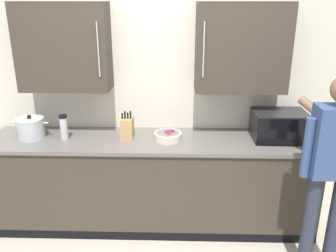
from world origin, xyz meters
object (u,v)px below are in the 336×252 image
(microwave_oven, at_px, (277,126))
(fruit_bowl, at_px, (168,136))
(thermos_flask, at_px, (64,127))
(stock_pot, at_px, (31,128))
(knife_block, at_px, (127,128))
(person_figure, at_px, (331,163))

(microwave_oven, xyz_separation_m, fruit_bowl, (-1.02, -0.05, -0.09))
(microwave_oven, distance_m, thermos_flask, 1.99)
(stock_pot, distance_m, thermos_flask, 0.33)
(microwave_oven, bearing_deg, fruit_bowl, -177.10)
(knife_block, distance_m, person_figure, 1.76)
(stock_pot, height_order, thermos_flask, thermos_flask)
(fruit_bowl, xyz_separation_m, thermos_flask, (-0.97, -0.01, 0.08))
(stock_pot, height_order, knife_block, knife_block)
(fruit_bowl, xyz_separation_m, person_figure, (1.24, -0.65, 0.05))
(thermos_flask, bearing_deg, person_figure, -16.15)
(knife_block, bearing_deg, person_figure, -22.21)
(thermos_flask, bearing_deg, fruit_bowl, 0.44)
(fruit_bowl, relative_size, knife_block, 0.92)
(fruit_bowl, relative_size, thermos_flask, 1.08)
(person_figure, bearing_deg, microwave_oven, 107.90)
(thermos_flask, xyz_separation_m, person_figure, (2.22, -0.64, -0.03))
(knife_block, bearing_deg, fruit_bowl, -2.11)
(microwave_oven, distance_m, fruit_bowl, 1.02)
(person_figure, bearing_deg, thermos_flask, 163.85)
(microwave_oven, relative_size, fruit_bowl, 1.87)
(knife_block, bearing_deg, stock_pot, 179.82)
(stock_pot, relative_size, person_figure, 0.21)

